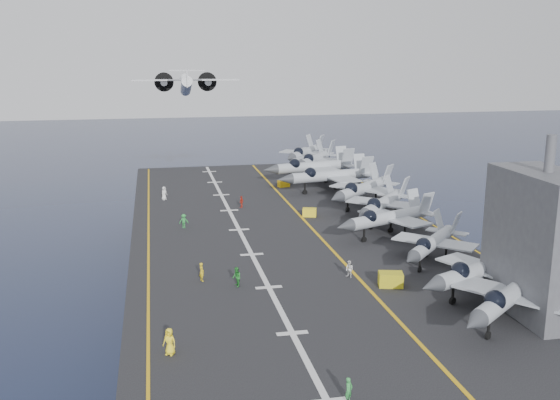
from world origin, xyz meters
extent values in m
plane|color=#142135|center=(0.00, 0.00, 0.00)|extent=(500.00, 500.00, 0.00)
cube|color=#56595E|center=(0.00, 0.00, 5.00)|extent=(36.00, 90.00, 10.00)
cube|color=black|center=(0.00, 0.00, 10.20)|extent=(38.00, 92.00, 0.40)
cube|color=gold|center=(3.00, 0.00, 10.42)|extent=(0.35, 90.00, 0.02)
cube|color=silver|center=(-6.00, 0.00, 10.42)|extent=(0.50, 90.00, 0.02)
cube|color=gold|center=(-17.00, 0.00, 10.42)|extent=(0.25, 90.00, 0.02)
cube|color=gold|center=(18.50, 0.00, 10.42)|extent=(0.25, 90.00, 0.02)
imported|color=yellow|center=(-15.45, -31.62, 11.41)|extent=(1.46, 1.32, 2.02)
imported|color=yellow|center=(-11.96, -16.97, 11.32)|extent=(1.06, 1.28, 1.83)
imported|color=#24892D|center=(-8.89, -19.14, 11.34)|extent=(0.84, 1.19, 1.88)
imported|color=green|center=(-12.63, 2.31, 11.29)|extent=(1.13, 0.81, 1.77)
imported|color=red|center=(-4.05, 11.39, 11.24)|extent=(1.11, 1.21, 1.68)
imported|color=white|center=(-14.68, 18.50, 11.41)|extent=(1.42, 1.42, 2.01)
imported|color=green|center=(-4.71, -40.29, 11.23)|extent=(1.18, 1.14, 1.65)
imported|color=silver|center=(2.18, -18.94, 11.25)|extent=(1.11, 1.23, 1.70)
camera|label=1|loc=(-15.95, -73.77, 31.60)|focal=40.00mm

